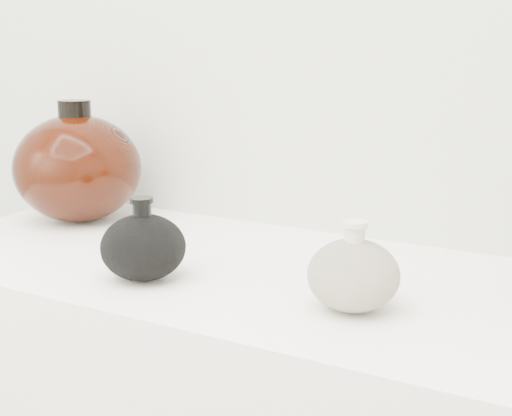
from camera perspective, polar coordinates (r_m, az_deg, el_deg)
The scene contains 3 objects.
black_gourd_vase at distance 1.03m, azimuth -9.01°, elevation -3.06°, with size 0.13×0.13×0.12m.
cream_gourd_vase at distance 0.91m, azimuth 7.80°, elevation -5.27°, with size 0.12×0.12×0.12m.
left_round_pot at distance 1.39m, azimuth -14.08°, elevation 3.15°, with size 0.30×0.30×0.23m.
Camera 1 is at (0.51, 0.06, 1.23)m, focal length 50.00 mm.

